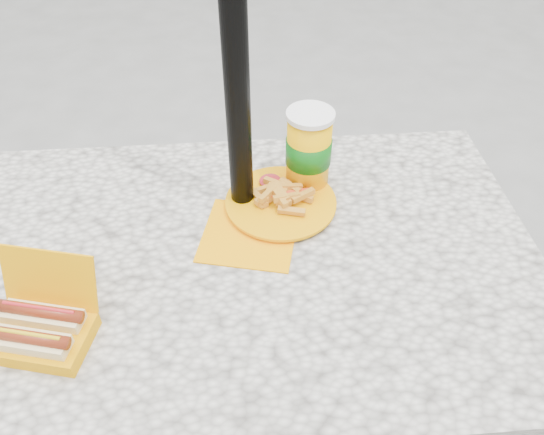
{
  "coord_description": "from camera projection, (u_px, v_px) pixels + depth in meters",
  "views": [
    {
      "loc": [
        -0.01,
        -0.73,
        1.54
      ],
      "look_at": [
        0.06,
        0.05,
        0.8
      ],
      "focal_mm": 35.0,
      "sensor_mm": 36.0,
      "label": 1
    }
  ],
  "objects": [
    {
      "name": "hotdog_box",
      "position": [
        39.0,
        329.0,
        0.91
      ],
      "size": [
        0.21,
        0.19,
        0.14
      ],
      "rotation": [
        0.0,
        0.0,
        -0.25
      ],
      "color": "#E69300",
      "rests_on": "picnic_table"
    },
    {
      "name": "ground",
      "position": [
        254.0,
        424.0,
        1.59
      ],
      "size": [
        60.0,
        60.0,
        0.0
      ],
      "primitive_type": "plane",
      "color": "slate"
    },
    {
      "name": "soda_cup",
      "position": [
        309.0,
        150.0,
        1.17
      ],
      "size": [
        0.1,
        0.1,
        0.19
      ],
      "rotation": [
        0.0,
        0.0,
        0.4
      ],
      "color": "#FFAE00",
      "rests_on": "picnic_table"
    },
    {
      "name": "picnic_table",
      "position": [
        248.0,
        288.0,
        1.15
      ],
      "size": [
        1.2,
        0.8,
        0.75
      ],
      "color": "beige",
      "rests_on": "ground"
    },
    {
      "name": "umbrella_pole",
      "position": [
        235.0,
        57.0,
        0.95
      ],
      "size": [
        0.05,
        0.05,
        2.2
      ],
      "primitive_type": "cylinder",
      "color": "black",
      "rests_on": "ground"
    },
    {
      "name": "fries_plate",
      "position": [
        278.0,
        203.0,
        1.17
      ],
      "size": [
        0.31,
        0.32,
        0.05
      ],
      "rotation": [
        0.0,
        0.0,
        -0.44
      ],
      "color": "#EF9300",
      "rests_on": "picnic_table"
    }
  ]
}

